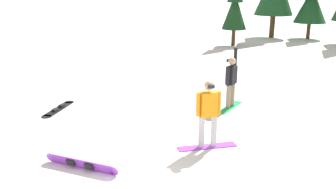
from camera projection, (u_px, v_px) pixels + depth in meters
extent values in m
cube|color=#993FD8|center=(207.00, 147.00, 9.61)|extent=(1.36, 1.11, 0.02)
cylinder|color=#B7B7BC|center=(214.00, 131.00, 9.52)|extent=(0.15, 0.15, 0.80)
cylinder|color=#B7B7BC|center=(202.00, 132.00, 9.45)|extent=(0.15, 0.15, 0.80)
cube|color=orange|center=(209.00, 104.00, 9.28)|extent=(0.46, 0.43, 0.61)
cylinder|color=orange|center=(219.00, 103.00, 9.34)|extent=(0.11, 0.11, 0.58)
cylinder|color=orange|center=(198.00, 104.00, 9.22)|extent=(0.11, 0.11, 0.58)
sphere|color=tan|center=(209.00, 86.00, 9.15)|extent=(0.24, 0.24, 0.24)
cube|color=black|center=(211.00, 87.00, 9.02)|extent=(0.16, 0.13, 0.08)
cube|color=#19B259|center=(230.00, 107.00, 12.56)|extent=(0.51, 1.48, 0.02)
cylinder|color=gray|center=(228.00, 97.00, 12.32)|extent=(0.15, 0.15, 0.78)
cylinder|color=gray|center=(232.00, 94.00, 12.58)|extent=(0.15, 0.15, 0.78)
cube|color=black|center=(231.00, 75.00, 12.25)|extent=(0.30, 0.43, 0.58)
cylinder|color=black|center=(228.00, 77.00, 12.04)|extent=(0.11, 0.11, 0.58)
cylinder|color=black|center=(235.00, 57.00, 12.31)|extent=(0.11, 0.11, 0.60)
sphere|color=tan|center=(232.00, 61.00, 12.12)|extent=(0.24, 0.24, 0.24)
cube|color=black|center=(228.00, 60.00, 12.19)|extent=(0.07, 0.17, 0.08)
cube|color=#993FD8|center=(81.00, 164.00, 8.45)|extent=(1.60, 0.13, 0.25)
cylinder|color=#993FD8|center=(52.00, 158.00, 8.75)|extent=(0.27, 0.13, 0.25)
cylinder|color=#993FD8|center=(113.00, 171.00, 8.15)|extent=(0.27, 0.13, 0.25)
cube|color=black|center=(71.00, 162.00, 8.50)|extent=(0.20, 0.12, 0.16)
cube|color=black|center=(89.00, 166.00, 8.32)|extent=(0.20, 0.12, 0.16)
cube|color=black|center=(58.00, 109.00, 12.40)|extent=(0.54, 1.51, 0.02)
cylinder|color=black|center=(69.00, 102.00, 13.08)|extent=(0.34, 0.34, 0.02)
cylinder|color=black|center=(46.00, 117.00, 11.71)|extent=(0.34, 0.34, 0.02)
cube|color=black|center=(62.00, 105.00, 12.59)|extent=(0.17, 0.22, 0.07)
cube|color=black|center=(55.00, 110.00, 12.18)|extent=(0.17, 0.22, 0.07)
cylinder|color=#472D19|center=(272.00, 26.00, 27.52)|extent=(0.36, 0.36, 1.60)
cylinder|color=#472D19|center=(233.00, 37.00, 24.18)|extent=(0.24, 0.24, 1.04)
cone|color=#143819|center=(235.00, 11.00, 23.72)|extent=(1.51, 1.51, 2.21)
cylinder|color=#472D19|center=(308.00, 31.00, 27.02)|extent=(0.25, 0.25, 1.12)
cone|color=#194723|center=(311.00, 5.00, 26.52)|extent=(2.21, 2.21, 2.39)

